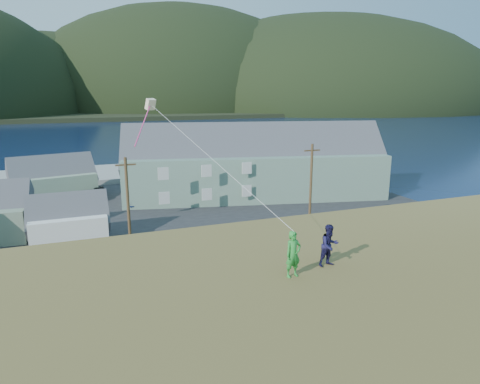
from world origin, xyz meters
name	(u,v)px	position (x,y,z in m)	size (l,w,h in m)	color
ground	(143,269)	(0.00, 0.00, 0.00)	(900.00, 900.00, 0.00)	#0A1638
grass_strip	(147,278)	(0.00, -2.00, 0.05)	(110.00, 8.00, 0.10)	#4C3D19
waterfront_lot	(122,213)	(0.00, 17.00, 0.06)	(72.00, 36.00, 0.12)	#28282B
wharf	(69,177)	(-6.00, 40.00, 0.45)	(26.00, 14.00, 0.90)	gray
far_shore	(82,107)	(0.00, 330.00, 1.00)	(900.00, 320.00, 2.00)	black
far_hills	(136,108)	(35.59, 279.38, 2.00)	(760.00, 265.00, 143.00)	black
lodge	(255,163)	(17.50, 18.85, 4.59)	(35.17, 16.52, 11.94)	slate
shed_white	(69,220)	(-5.46, 8.53, 2.20)	(7.20, 4.83, 5.68)	white
shed_palegreen_far	(53,179)	(-7.56, 27.24, 2.68)	(11.44, 8.02, 7.00)	gray
utility_poles	(120,211)	(-1.35, 1.50, 4.58)	(35.72, 0.24, 9.06)	#47331E
parked_cars	(20,209)	(-10.85, 19.80, 0.84)	(23.26, 13.34, 1.57)	maroon
kite_flyer_green	(293,254)	(3.09, -19.55, 8.08)	(0.64, 0.42, 1.76)	#278F33
kite_flyer_navy	(329,245)	(4.89, -19.15, 8.05)	(0.82, 0.64, 1.69)	#19173F
kite_rig	(151,109)	(-0.44, -10.70, 13.05)	(2.38, 4.90, 10.75)	#FBE3BF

